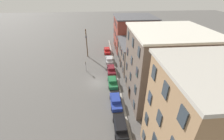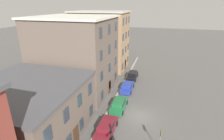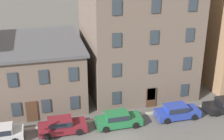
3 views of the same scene
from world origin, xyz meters
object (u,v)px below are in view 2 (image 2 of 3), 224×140
at_px(caution_sign, 160,136).
at_px(car_maroon, 106,127).
at_px(car_blue, 127,87).
at_px(car_black, 132,75).
at_px(car_green, 119,104).

bearing_deg(caution_sign, car_maroon, 81.06).
distance_m(car_maroon, car_blue, 11.45).
bearing_deg(car_black, car_green, -179.66).
distance_m(car_maroon, caution_sign, 6.29).
xyz_separation_m(car_blue, car_black, (5.60, 0.07, 0.00)).
bearing_deg(car_black, car_maroon, 179.66).
bearing_deg(car_blue, car_black, 0.67).
bearing_deg(car_maroon, car_green, -1.81).
bearing_deg(car_maroon, car_blue, -0.83).
height_order(car_green, car_blue, same).
bearing_deg(car_green, car_maroon, 178.19).
relative_size(car_green, car_black, 1.00).
bearing_deg(car_maroon, caution_sign, -98.94).
height_order(car_blue, car_black, same).
height_order(car_maroon, car_black, same).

